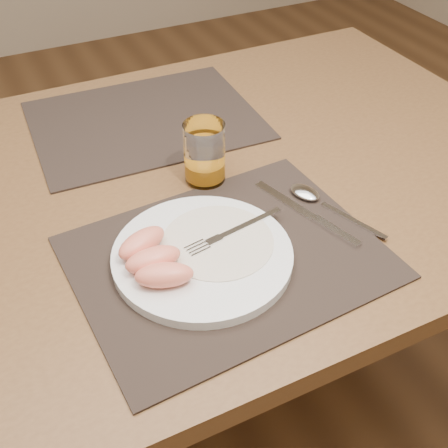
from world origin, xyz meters
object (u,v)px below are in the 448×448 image
(fork, at_px, (227,234))
(juice_glass, at_px, (205,155))
(table, at_px, (183,215))
(plate, at_px, (202,255))
(placemat_far, at_px, (145,120))
(placemat_near, at_px, (228,257))
(knife, at_px, (314,218))
(spoon, at_px, (312,196))

(fork, relative_size, juice_glass, 1.61)
(table, height_order, plate, plate)
(table, xyz_separation_m, placemat_far, (0.01, 0.22, 0.09))
(juice_glass, bearing_deg, fork, -103.43)
(placemat_near, distance_m, placemat_far, 0.44)
(table, xyz_separation_m, fork, (-0.00, -0.19, 0.11))
(knife, height_order, juice_glass, juice_glass)
(table, relative_size, placemat_far, 3.11)
(placemat_far, distance_m, fork, 0.41)
(placemat_far, relative_size, knife, 2.09)
(placemat_near, distance_m, plate, 0.04)
(table, height_order, knife, knife)
(plate, distance_m, juice_glass, 0.21)
(knife, distance_m, spoon, 0.05)
(plate, bearing_deg, knife, 1.71)
(plate, height_order, spoon, plate)
(fork, xyz_separation_m, knife, (0.15, -0.01, -0.02))
(juice_glass, bearing_deg, knife, -58.38)
(placemat_near, bearing_deg, fork, 65.54)
(placemat_near, distance_m, knife, 0.17)
(placemat_far, relative_size, plate, 1.67)
(plate, height_order, knife, plate)
(table, xyz_separation_m, placemat_near, (-0.02, -0.22, 0.09))
(fork, bearing_deg, knife, -4.05)
(placemat_near, relative_size, fork, 2.57)
(table, relative_size, juice_glass, 12.89)
(placemat_far, bearing_deg, juice_glass, -83.85)
(placemat_near, xyz_separation_m, spoon, (0.19, 0.06, 0.01))
(table, relative_size, spoon, 7.47)
(placemat_near, distance_m, spoon, 0.20)
(spoon, height_order, juice_glass, juice_glass)
(spoon, bearing_deg, plate, -166.86)
(knife, height_order, spoon, spoon)
(plate, xyz_separation_m, knife, (0.20, 0.01, -0.01))
(placemat_near, distance_m, juice_glass, 0.21)
(table, relative_size, placemat_near, 3.11)
(table, distance_m, placemat_far, 0.24)
(knife, bearing_deg, plate, -178.29)
(plate, bearing_deg, fork, 18.89)
(juice_glass, bearing_deg, plate, -115.60)
(spoon, bearing_deg, placemat_near, -161.57)
(plate, bearing_deg, spoon, 13.14)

